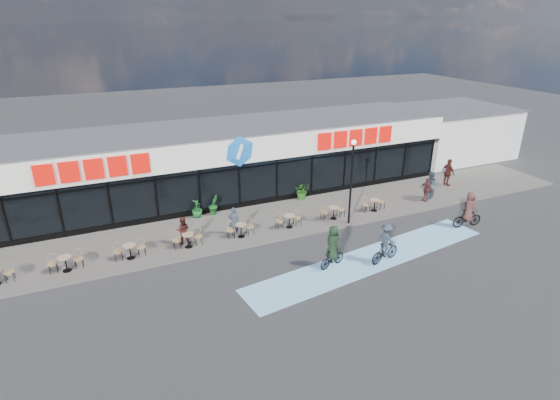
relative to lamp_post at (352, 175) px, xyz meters
name	(u,v)px	position (x,y,z in m)	size (l,w,h in m)	color
ground	(286,261)	(-4.99, -2.30, -3.05)	(120.00, 120.00, 0.00)	#28282B
sidewalk	(254,224)	(-4.99, 2.20, -3.00)	(44.00, 5.00, 0.10)	#5B5650
bike_lane	(372,259)	(-0.99, -3.80, -3.04)	(14.00, 2.20, 0.01)	#7EBBEE
building	(225,160)	(-4.99, 7.63, -0.71)	(30.60, 6.57, 4.75)	black
neighbour_building	(450,131)	(15.51, 8.70, -0.99)	(9.20, 7.20, 4.11)	white
lamp_post	(352,175)	(0.00, 0.00, 0.00)	(0.28, 0.28, 4.94)	black
bistro_set_1	(66,261)	(-14.84, 0.96, -2.49)	(1.54, 0.62, 0.90)	tan
bistro_set_2	(130,249)	(-11.97, 0.96, -2.49)	(1.54, 0.62, 0.90)	tan
bistro_set_3	(188,238)	(-9.10, 0.96, -2.49)	(1.54, 0.62, 0.90)	tan
bistro_set_4	(240,228)	(-6.24, 0.96, -2.49)	(1.54, 0.62, 0.90)	tan
bistro_set_5	(289,219)	(-3.37, 0.96, -2.49)	(1.54, 0.62, 0.90)	tan
bistro_set_6	(333,211)	(-0.50, 0.96, -2.49)	(1.54, 0.62, 0.90)	tan
bistro_set_7	(374,203)	(2.37, 0.96, -2.49)	(1.54, 0.62, 0.90)	tan
potted_plant_left	(197,208)	(-7.79, 4.33, -2.40)	(0.62, 0.62, 1.10)	#185721
potted_plant_mid	(214,205)	(-6.77, 4.38, -2.36)	(0.65, 0.53, 1.18)	#195A1F
potted_plant_right	(302,190)	(-0.80, 4.41, -2.38)	(1.02, 0.88, 1.13)	#255D1A
patron_left	(234,221)	(-6.49, 1.30, -2.15)	(0.58, 0.38, 1.60)	#2E3648
patron_right	(183,230)	(-9.24, 1.35, -2.19)	(0.74, 0.58, 1.52)	#401916
pedestrian_a	(426,189)	(6.33, 0.89, -2.17)	(0.92, 0.38, 1.57)	#4D2729
pedestrian_b	(448,173)	(9.62, 2.49, -1.98)	(1.13, 0.47, 1.93)	#431D18
pedestrian_c	(430,185)	(6.83, 1.15, -2.05)	(0.88, 0.68, 1.80)	#344451
cyclist_a	(333,250)	(-3.19, -3.64, -2.13)	(1.63, 0.95, 2.15)	black
cyclist_b	(468,213)	(6.04, -2.93, -2.20)	(1.88, 0.88, 2.12)	black
cyclist_c	(386,245)	(-0.60, -4.24, -2.16)	(1.88, 1.13, 2.04)	black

